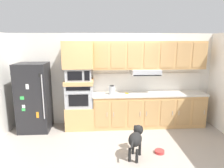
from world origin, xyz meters
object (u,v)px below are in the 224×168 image
Objects in this scene: electric_kettle at (112,90)px; dog at (136,138)px; microwave at (79,74)px; built_in_oven at (79,95)px; refrigerator at (34,97)px; screwdriver at (127,93)px; dog_food_bowl at (159,152)px.

dog is at bearing -75.28° from electric_kettle.
built_in_oven is at bearing 179.23° from microwave.
refrigerator reaches higher than dog.
screwdriver reaches higher than dog.
built_in_oven is 3.50× the size of dog_food_bowl.
built_in_oven reaches higher than electric_kettle.
dog_food_bowl is at bearing -39.07° from microwave.
built_in_oven reaches higher than dog_food_bowl.
microwave reaches higher than dog.
screwdriver is at bearing -0.70° from built_in_oven.
built_in_oven is 0.87m from electric_kettle.
microwave is at bearing 179.30° from screwdriver.
dog is (2.40, -1.45, -0.48)m from refrigerator.
electric_kettle is 1.94m from dog_food_bowl.
screwdriver is at bearing 21.82° from dog.
refrigerator is 2.02m from electric_kettle.
refrigerator is 1.30m from microwave.
built_in_oven reaches higher than dog.
built_in_oven is (1.16, 0.07, 0.02)m from refrigerator.
built_in_oven is at bearing 3.35° from refrigerator.
refrigerator is at bearing -179.42° from electric_kettle.
built_in_oven is 0.56m from microwave.
screwdriver is (2.42, 0.05, 0.05)m from refrigerator.
microwave is 2.68× the size of electric_kettle.
dog_food_bowl is (1.76, -1.43, -1.43)m from microwave.
built_in_oven is 0.92× the size of dog.
dog_food_bowl is at bearing -25.04° from refrigerator.
dog is 0.65m from dog_food_bowl.
dog_food_bowl is (2.92, -1.36, -0.85)m from refrigerator.
microwave is 3.22× the size of dog_food_bowl.
refrigerator is 2.42m from screwdriver.
microwave reaches higher than electric_kettle.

